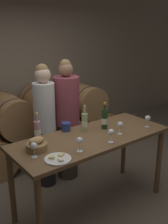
{
  "coord_description": "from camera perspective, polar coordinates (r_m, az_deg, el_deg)",
  "views": [
    {
      "loc": [
        -1.76,
        -2.13,
        2.11
      ],
      "look_at": [
        0.0,
        0.15,
        1.19
      ],
      "focal_mm": 42.0,
      "sensor_mm": 36.0,
      "label": 1
    }
  ],
  "objects": [
    {
      "name": "ground_plane",
      "position": [
        3.48,
        1.6,
        -19.65
      ],
      "size": [
        10.0,
        10.0,
        0.0
      ],
      "primitive_type": "plane",
      "color": "#726654"
    },
    {
      "name": "wine_bottle_white",
      "position": [
        3.11,
        0.12,
        -2.18
      ],
      "size": [
        0.07,
        0.07,
        0.31
      ],
      "color": "#ADBC7F",
      "rests_on": "tasting_table"
    },
    {
      "name": "cheese_plate",
      "position": [
        2.5,
        -5.71,
        -10.1
      ],
      "size": [
        0.26,
        0.26,
        0.04
      ],
      "color": "white",
      "rests_on": "tasting_table"
    },
    {
      "name": "wine_glass_left",
      "position": [
        2.6,
        -0.96,
        -6.34
      ],
      "size": [
        0.07,
        0.07,
        0.15
      ],
      "color": "white",
      "rests_on": "tasting_table"
    },
    {
      "name": "wine_bottle_rose",
      "position": [
        2.91,
        -10.11,
        -3.95
      ],
      "size": [
        0.07,
        0.07,
        0.31
      ],
      "color": "#BC8E93",
      "rests_on": "tasting_table"
    },
    {
      "name": "stone_wall_back",
      "position": [
        4.75,
        -15.99,
        10.9
      ],
      "size": [
        10.0,
        0.12,
        3.2
      ],
      "color": "gray",
      "rests_on": "ground_plane"
    },
    {
      "name": "wine_glass_far_right",
      "position": [
        3.32,
        13.7,
        -1.38
      ],
      "size": [
        0.07,
        0.07,
        0.15
      ],
      "color": "white",
      "rests_on": "tasting_table"
    },
    {
      "name": "tasting_table",
      "position": [
        3.05,
        1.74,
        -7.28
      ],
      "size": [
        1.87,
        0.75,
        0.94
      ],
      "color": "brown",
      "rests_on": "ground_plane"
    },
    {
      "name": "barrel_stack",
      "position": [
        4.45,
        -11.89,
        -3.27
      ],
      "size": [
        3.4,
        0.97,
        1.16
      ],
      "color": "#9E7042",
      "rests_on": "ground_plane"
    },
    {
      "name": "bread_basket",
      "position": [
        2.69,
        -10.29,
        -7.11
      ],
      "size": [
        0.22,
        0.22,
        0.14
      ],
      "color": "olive",
      "rests_on": "tasting_table"
    },
    {
      "name": "wine_bottle_red",
      "position": [
        3.19,
        4.48,
        -1.59
      ],
      "size": [
        0.07,
        0.07,
        0.33
      ],
      "color": "#193819",
      "rests_on": "tasting_table"
    },
    {
      "name": "blue_crock",
      "position": [
        3.14,
        -3.93,
        -3.12
      ],
      "size": [
        0.11,
        0.11,
        0.1
      ],
      "color": "navy",
      "rests_on": "tasting_table"
    },
    {
      "name": "person_right",
      "position": [
        3.69,
        -3.75,
        -1.85
      ],
      "size": [
        0.36,
        0.36,
        1.73
      ],
      "color": "#4C4238",
      "rests_on": "ground_plane"
    },
    {
      "name": "person_left",
      "position": [
        3.52,
        -8.49,
        -2.71
      ],
      "size": [
        0.28,
        0.28,
        1.7
      ],
      "color": "#232326",
      "rests_on": "ground_plane"
    },
    {
      "name": "wine_glass_center",
      "position": [
        2.81,
        5.94,
        -4.49
      ],
      "size": [
        0.07,
        0.07,
        0.15
      ],
      "color": "white",
      "rests_on": "tasting_table"
    },
    {
      "name": "wine_glass_right",
      "position": [
        3.04,
        7.88,
        -2.81
      ],
      "size": [
        0.07,
        0.07,
        0.15
      ],
      "color": "white",
      "rests_on": "tasting_table"
    },
    {
      "name": "wine_glass_far_left",
      "position": [
        2.53,
        -10.85,
        -7.37
      ],
      "size": [
        0.07,
        0.07,
        0.15
      ],
      "color": "white",
      "rests_on": "tasting_table"
    }
  ]
}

